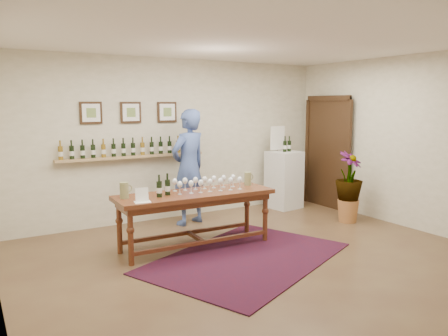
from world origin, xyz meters
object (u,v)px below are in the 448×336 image
display_pedestal (284,180)px  person (189,167)px  potted_plant (349,187)px  tasting_table (195,201)px

display_pedestal → person: 2.16m
display_pedestal → person: bearing=-177.1°
display_pedestal → potted_plant: (0.29, -1.40, 0.06)m
person → display_pedestal: bearing=164.9°
potted_plant → display_pedestal: bearing=101.6°
tasting_table → person: bearing=69.5°
tasting_table → display_pedestal: size_ratio=2.03×
potted_plant → tasting_table: bearing=177.2°
tasting_table → potted_plant: size_ratio=2.15×
display_pedestal → potted_plant: 1.43m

